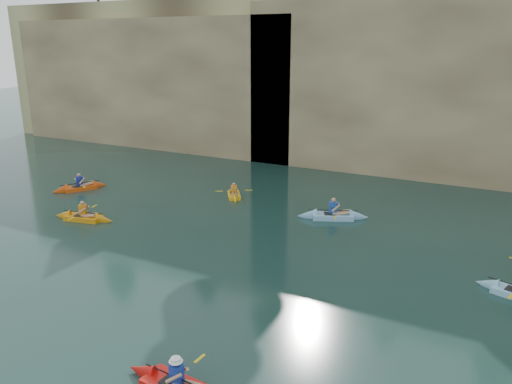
% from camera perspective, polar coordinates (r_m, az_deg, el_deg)
% --- Properties ---
extents(ground, '(160.00, 160.00, 0.00)m').
position_cam_1_polar(ground, '(14.66, -5.28, -18.15)').
color(ground, black).
rests_on(ground, ground).
extents(cliff, '(70.00, 16.00, 12.00)m').
position_cam_1_polar(cliff, '(40.67, 18.28, 12.60)').
color(cliff, tan).
rests_on(cliff, ground).
extents(cliff_slab_west, '(26.00, 2.40, 10.56)m').
position_cam_1_polar(cliff_slab_west, '(42.24, -12.19, 12.19)').
color(cliff_slab_west, tan).
rests_on(cliff_slab_west, ground).
extents(cliff_slab_center, '(24.00, 2.40, 11.40)m').
position_cam_1_polar(cliff_slab_center, '(33.09, 19.51, 11.19)').
color(cliff_slab_center, tan).
rests_on(cliff_slab_center, ground).
extents(sea_cave_west, '(4.50, 1.00, 4.00)m').
position_cam_1_polar(sea_cave_west, '(40.88, -10.29, 7.52)').
color(sea_cave_west, black).
rests_on(sea_cave_west, ground).
extents(sea_cave_center, '(3.50, 1.00, 3.20)m').
position_cam_1_polar(sea_cave_center, '(34.39, 8.75, 5.20)').
color(sea_cave_center, black).
rests_on(sea_cave_center, ground).
extents(kayaker_orange, '(3.28, 2.37, 1.22)m').
position_cam_1_polar(kayaker_orange, '(25.86, -19.11, -2.74)').
color(kayaker_orange, orange).
rests_on(kayaker_orange, ground).
extents(kayaker_yellow, '(1.95, 2.46, 1.04)m').
position_cam_1_polar(kayaker_yellow, '(28.10, -2.53, -0.32)').
color(kayaker_yellow, '#EDAB13').
rests_on(kayaker_yellow, ground).
extents(kayaker_ltblue_mid, '(3.54, 2.42, 1.34)m').
position_cam_1_polar(kayaker_ltblue_mid, '(24.92, 8.77, -2.68)').
color(kayaker_ltblue_mid, '#82B5DA').
rests_on(kayaker_ltblue_mid, ground).
extents(kayaker_extra_west, '(2.26, 3.11, 1.25)m').
position_cam_1_polar(kayaker_extra_west, '(31.21, -19.47, 0.51)').
color(kayaker_extra_west, '#D8490D').
rests_on(kayaker_extra_west, ground).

